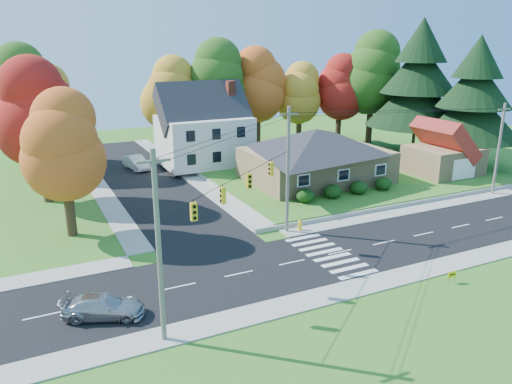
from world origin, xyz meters
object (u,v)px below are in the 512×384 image
ranch_house (316,154)px  white_car (136,163)px  silver_sedan (104,307)px  fire_hydrant (300,226)px

ranch_house → white_car: bearing=137.0°
ranch_house → silver_sedan: ranch_house is taller
white_car → silver_sedan: bearing=-115.4°
silver_sedan → white_car: bearing=7.4°
fire_hydrant → silver_sedan: bearing=-158.3°
fire_hydrant → ranch_house: bearing=52.7°
ranch_house → white_car: size_ratio=3.03×
white_car → fire_hydrant: (7.20, -25.69, -0.37)m
ranch_house → fire_hydrant: (-8.46, -11.08, -2.83)m
ranch_house → white_car: 21.55m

